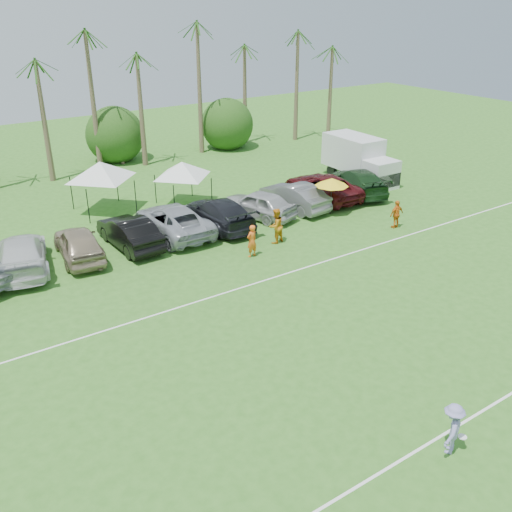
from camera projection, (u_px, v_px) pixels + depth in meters
ground at (457, 505)px, 15.58m from camera, size 120.00×120.00×0.00m
field_lines at (282, 363)px, 21.58m from camera, size 80.00×12.10×0.01m
palm_tree_5 at (32, 62)px, 40.62m from camera, size 2.40×2.40×9.90m
palm_tree_6 at (86, 47)px, 42.31m from camera, size 2.40×2.40×10.90m
palm_tree_7 at (135, 33)px, 44.01m from camera, size 2.40×2.40×11.90m
palm_tree_8 at (194, 64)px, 47.66m from camera, size 2.40×2.40×8.90m
palm_tree_9 at (243, 50)px, 49.86m from camera, size 2.40×2.40×9.90m
palm_tree_10 at (289, 37)px, 52.07m from camera, size 2.40×2.40×10.90m
palm_tree_11 at (323, 26)px, 53.77m from camera, size 2.40×2.40×11.90m
bush_tree_2 at (116, 140)px, 47.18m from camera, size 4.00×4.00×4.00m
bush_tree_3 at (220, 126)px, 52.31m from camera, size 4.00×4.00×4.00m
sideline_player_a at (252, 241)px, 30.07m from camera, size 0.72×0.53×1.79m
sideline_player_b at (276, 226)px, 31.72m from camera, size 1.11×0.94×2.01m
sideline_player_c at (397, 214)px, 33.84m from camera, size 1.01×0.43×1.71m
box_truck at (360, 158)px, 42.28m from camera, size 2.59×6.30×3.21m
canopy_tent_left at (99, 162)px, 35.43m from camera, size 4.72×4.72×3.83m
canopy_tent_right at (182, 162)px, 36.70m from camera, size 4.22×4.22×3.42m
market_umbrella at (332, 182)px, 35.44m from camera, size 2.12×2.12×2.37m
frisbee_player at (452, 429)px, 17.08m from camera, size 1.28×1.05×1.72m
parked_car_3 at (22, 254)px, 28.60m from camera, size 3.64×6.31×1.72m
parked_car_4 at (79, 243)px, 29.84m from camera, size 2.63×5.26×1.72m
parked_car_5 at (129, 232)px, 31.27m from camera, size 1.98×5.27×1.72m
parked_car_6 at (173, 220)px, 32.89m from camera, size 2.94×6.23×1.72m
parked_car_7 at (219, 213)px, 34.03m from camera, size 2.60×6.00×1.72m
parked_car_8 at (258, 204)px, 35.48m from camera, size 3.58×5.44×1.72m
parked_car_9 at (294, 196)px, 36.88m from camera, size 2.29×5.37×1.72m
parked_car_10 at (322, 187)px, 38.68m from camera, size 3.13×6.31×1.72m
parked_car_11 at (357, 181)px, 39.78m from camera, size 4.01×6.37×1.72m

